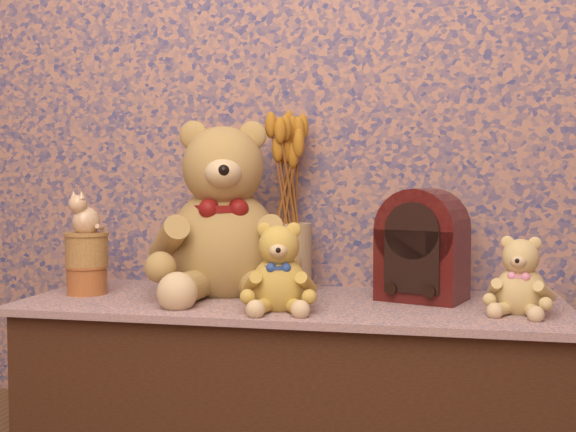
% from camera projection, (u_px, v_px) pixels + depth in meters
% --- Properties ---
extents(display_shelf, '(1.51, 0.58, 0.41)m').
position_uv_depth(display_shelf, '(292.00, 371.00, 1.95)').
color(display_shelf, navy).
rests_on(display_shelf, ground).
extents(teddy_large, '(0.57, 0.63, 0.55)m').
position_uv_depth(teddy_large, '(223.00, 202.00, 2.04)').
color(teddy_large, '#A07D3E').
rests_on(teddy_large, display_shelf).
extents(teddy_medium, '(0.23, 0.26, 0.25)m').
position_uv_depth(teddy_medium, '(279.00, 263.00, 1.79)').
color(teddy_medium, gold).
rests_on(teddy_medium, display_shelf).
extents(teddy_small, '(0.21, 0.24, 0.21)m').
position_uv_depth(teddy_small, '(521.00, 272.00, 1.74)').
color(teddy_small, '#DBBE68').
rests_on(teddy_small, display_shelf).
extents(cathedral_radio, '(0.27, 0.23, 0.32)m').
position_uv_depth(cathedral_radio, '(423.00, 244.00, 1.94)').
color(cathedral_radio, '#3B0A0A').
rests_on(cathedral_radio, display_shelf).
extents(ceramic_vase, '(0.15, 0.15, 0.21)m').
position_uv_depth(ceramic_vase, '(291.00, 257.00, 2.10)').
color(ceramic_vase, tan).
rests_on(ceramic_vase, display_shelf).
extents(dried_stalks, '(0.26, 0.26, 0.44)m').
position_uv_depth(dried_stalks, '(291.00, 151.00, 2.09)').
color(dried_stalks, '#B36C1C').
rests_on(dried_stalks, ceramic_vase).
extents(biscuit_tin_lower, '(0.14, 0.14, 0.08)m').
position_uv_depth(biscuit_tin_lower, '(87.00, 280.00, 2.04)').
color(biscuit_tin_lower, '#BD8937').
rests_on(biscuit_tin_lower, display_shelf).
extents(biscuit_tin_upper, '(0.16, 0.16, 0.10)m').
position_uv_depth(biscuit_tin_upper, '(87.00, 250.00, 2.04)').
color(biscuit_tin_upper, tan).
rests_on(biscuit_tin_upper, biscuit_tin_lower).
extents(cat_figurine, '(0.12, 0.13, 0.13)m').
position_uv_depth(cat_figurine, '(86.00, 212.00, 2.03)').
color(cat_figurine, silver).
rests_on(cat_figurine, biscuit_tin_upper).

